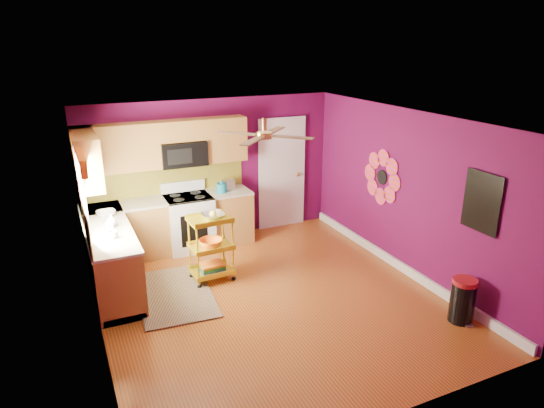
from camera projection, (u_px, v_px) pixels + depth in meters
name	position (u px, v px, depth m)	size (l,w,h in m)	color
ground	(271.00, 299.00, 6.79)	(5.00, 5.00, 0.00)	brown
room_envelope	(273.00, 187.00, 6.27)	(4.54, 5.04, 2.52)	#580A40
lower_cabinets	(146.00, 240.00, 7.68)	(2.81, 2.31, 0.94)	#915D27
electric_range	(189.00, 222.00, 8.28)	(0.76, 0.66, 1.13)	white
upper_cabinetry	(141.00, 150.00, 7.58)	(2.80, 2.30, 1.26)	#915D27
left_window	(81.00, 179.00, 6.25)	(0.08, 1.35, 1.08)	white
panel_door	(282.00, 175.00, 9.11)	(0.95, 0.11, 2.15)	white
right_wall_art	(423.00, 187.00, 6.91)	(0.04, 2.74, 1.04)	black
ceiling_fan	(264.00, 134.00, 6.22)	(1.01, 1.01, 0.26)	#BF8C3F
shag_rug	(175.00, 294.00, 6.89)	(1.00, 1.63, 0.02)	black
rolling_cart	(212.00, 245.00, 7.17)	(0.63, 0.47, 1.10)	gold
trash_can	(463.00, 300.00, 6.18)	(0.38, 0.39, 0.59)	black
teal_kettle	(222.00, 188.00, 8.32)	(0.18, 0.18, 0.21)	#126E87
toaster	(228.00, 184.00, 8.49)	(0.22, 0.15, 0.18)	beige
soap_bottle_a	(109.00, 226.00, 6.60)	(0.09, 0.09, 0.20)	#EA3F72
soap_bottle_b	(112.00, 221.00, 6.81)	(0.14, 0.14, 0.18)	white
counter_dish	(106.00, 213.00, 7.25)	(0.28, 0.28, 0.07)	white
counter_cup	(113.00, 235.00, 6.43)	(0.13, 0.13, 0.10)	white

